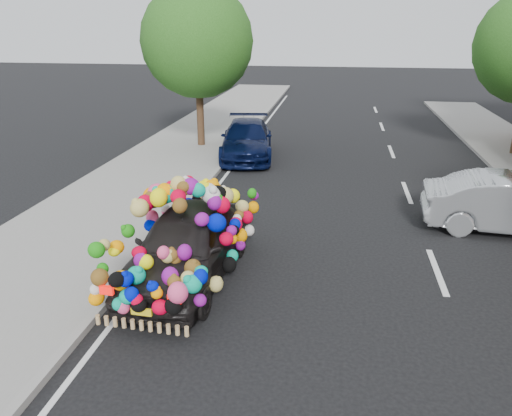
{
  "coord_description": "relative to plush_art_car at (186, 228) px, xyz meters",
  "views": [
    {
      "loc": [
        1.46,
        -9.33,
        4.64
      ],
      "look_at": [
        -0.06,
        0.01,
        1.12
      ],
      "focal_mm": 35.0,
      "sensor_mm": 36.0,
      "label": 1
    }
  ],
  "objects": [
    {
      "name": "kerb",
      "position": [
        -1.13,
        1.01,
        -0.97
      ],
      "size": [
        0.15,
        60.0,
        0.13
      ],
      "primitive_type": "cube",
      "color": "gray",
      "rests_on": "ground"
    },
    {
      "name": "plush_art_car",
      "position": [
        0.0,
        0.0,
        0.0
      ],
      "size": [
        2.25,
        4.39,
        2.04
      ],
      "rotation": [
        0.0,
        0.0,
        -0.06
      ],
      "color": "black",
      "rests_on": "ground"
    },
    {
      "name": "navy_sedan",
      "position": [
        -0.54,
        9.38,
        -0.39
      ],
      "size": [
        2.42,
        4.67,
        1.29
      ],
      "primitive_type": "imported",
      "rotation": [
        0.0,
        0.0,
        0.14
      ],
      "color": "black",
      "rests_on": "ground"
    },
    {
      "name": "tree_near_sidewalk",
      "position": [
        -2.58,
        10.51,
        2.98
      ],
      "size": [
        4.2,
        4.2,
        6.13
      ],
      "color": "#332114",
      "rests_on": "ground"
    },
    {
      "name": "ground",
      "position": [
        1.22,
        1.01,
        -1.04
      ],
      "size": [
        100.0,
        100.0,
        0.0
      ],
      "primitive_type": "plane",
      "color": "black",
      "rests_on": "ground"
    },
    {
      "name": "sidewalk",
      "position": [
        -3.08,
        1.01,
        -0.98
      ],
      "size": [
        4.0,
        60.0,
        0.12
      ],
      "primitive_type": "cube",
      "color": "gray",
      "rests_on": "ground"
    },
    {
      "name": "lane_markings",
      "position": [
        4.82,
        1.01,
        -1.03
      ],
      "size": [
        6.0,
        50.0,
        0.01
      ],
      "primitive_type": null,
      "color": "silver",
      "rests_on": "ground"
    }
  ]
}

